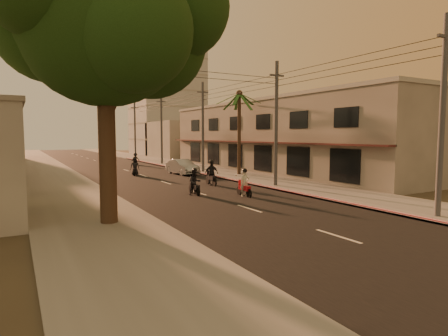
{
  "coord_description": "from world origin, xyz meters",
  "views": [
    {
      "loc": [
        -10.34,
        -13.77,
        3.75
      ],
      "look_at": [
        1.28,
        6.92,
        1.67
      ],
      "focal_mm": 30.0,
      "sensor_mm": 36.0,
      "label": 1
    }
  ],
  "objects_px": {
    "scooter_mid_a": "(195,183)",
    "parked_car": "(182,167)",
    "scooter_red": "(244,184)",
    "scooter_far_a": "(135,167)",
    "broadleaf_tree": "(113,19)",
    "palm_tree": "(239,98)",
    "scooter_mid_b": "(211,174)",
    "scooter_far_b": "(135,159)"
  },
  "relations": [
    {
      "from": "scooter_mid_a",
      "to": "parked_car",
      "type": "height_order",
      "value": "scooter_mid_a"
    },
    {
      "from": "scooter_red",
      "to": "scooter_far_a",
      "type": "height_order",
      "value": "scooter_far_a"
    },
    {
      "from": "broadleaf_tree",
      "to": "palm_tree",
      "type": "distance_m",
      "value": 20.18
    },
    {
      "from": "palm_tree",
      "to": "parked_car",
      "type": "relative_size",
      "value": 1.81
    },
    {
      "from": "palm_tree",
      "to": "scooter_far_a",
      "type": "relative_size",
      "value": 4.62
    },
    {
      "from": "scooter_mid_a",
      "to": "parked_car",
      "type": "bearing_deg",
      "value": 73.81
    },
    {
      "from": "broadleaf_tree",
      "to": "scooter_mid_a",
      "type": "xyz_separation_m",
      "value": [
        6.09,
        5.33,
        -7.7
      ]
    },
    {
      "from": "broadleaf_tree",
      "to": "scooter_far_a",
      "type": "bearing_deg",
      "value": 71.9
    },
    {
      "from": "scooter_mid_b",
      "to": "scooter_far_b",
      "type": "bearing_deg",
      "value": 94.02
    },
    {
      "from": "palm_tree",
      "to": "scooter_mid_b",
      "type": "relative_size",
      "value": 4.17
    },
    {
      "from": "scooter_red",
      "to": "scooter_mid_b",
      "type": "relative_size",
      "value": 0.9
    },
    {
      "from": "scooter_mid_b",
      "to": "scooter_mid_a",
      "type": "bearing_deg",
      "value": -125.36
    },
    {
      "from": "scooter_mid_a",
      "to": "scooter_far_b",
      "type": "height_order",
      "value": "scooter_mid_a"
    },
    {
      "from": "broadleaf_tree",
      "to": "scooter_mid_b",
      "type": "distance_m",
      "value": 14.76
    },
    {
      "from": "scooter_red",
      "to": "scooter_mid_a",
      "type": "xyz_separation_m",
      "value": [
        -2.41,
        2.04,
        0.01
      ]
    },
    {
      "from": "parked_car",
      "to": "scooter_mid_a",
      "type": "bearing_deg",
      "value": -113.82
    },
    {
      "from": "scooter_mid_a",
      "to": "scooter_mid_b",
      "type": "distance_m",
      "value": 4.59
    },
    {
      "from": "scooter_red",
      "to": "broadleaf_tree",
      "type": "bearing_deg",
      "value": -155.18
    },
    {
      "from": "parked_car",
      "to": "broadleaf_tree",
      "type": "bearing_deg",
      "value": -125.29
    },
    {
      "from": "scooter_red",
      "to": "scooter_far_a",
      "type": "relative_size",
      "value": 1.0
    },
    {
      "from": "parked_car",
      "to": "scooter_red",
      "type": "bearing_deg",
      "value": -101.58
    },
    {
      "from": "scooter_mid_b",
      "to": "scooter_far_b",
      "type": "xyz_separation_m",
      "value": [
        0.49,
        21.77,
        -0.13
      ]
    },
    {
      "from": "scooter_mid_a",
      "to": "scooter_far_a",
      "type": "height_order",
      "value": "scooter_far_a"
    },
    {
      "from": "broadleaf_tree",
      "to": "scooter_mid_b",
      "type": "xyz_separation_m",
      "value": [
        9.08,
        8.81,
        -7.61
      ]
    },
    {
      "from": "scooter_mid_a",
      "to": "scooter_far_b",
      "type": "bearing_deg",
      "value": 85.38
    },
    {
      "from": "palm_tree",
      "to": "scooter_far_a",
      "type": "xyz_separation_m",
      "value": [
        -8.59,
        4.57,
        -6.34
      ]
    },
    {
      "from": "palm_tree",
      "to": "scooter_mid_a",
      "type": "relative_size",
      "value": 4.7
    },
    {
      "from": "scooter_far_b",
      "to": "scooter_red",
      "type": "bearing_deg",
      "value": -84.18
    },
    {
      "from": "palm_tree",
      "to": "parked_car",
      "type": "height_order",
      "value": "palm_tree"
    },
    {
      "from": "palm_tree",
      "to": "scooter_red",
      "type": "xyz_separation_m",
      "value": [
        -6.11,
        -10.56,
        -6.39
      ]
    },
    {
      "from": "palm_tree",
      "to": "scooter_mid_a",
      "type": "height_order",
      "value": "palm_tree"
    },
    {
      "from": "scooter_mid_a",
      "to": "scooter_mid_b",
      "type": "height_order",
      "value": "scooter_mid_b"
    },
    {
      "from": "palm_tree",
      "to": "scooter_mid_b",
      "type": "xyz_separation_m",
      "value": [
        -5.53,
        -5.04,
        -6.28
      ]
    },
    {
      "from": "broadleaf_tree",
      "to": "scooter_red",
      "type": "height_order",
      "value": "broadleaf_tree"
    },
    {
      "from": "broadleaf_tree",
      "to": "parked_car",
      "type": "distance_m",
      "value": 21.4
    },
    {
      "from": "broadleaf_tree",
      "to": "scooter_far_b",
      "type": "xyz_separation_m",
      "value": [
        9.57,
        30.58,
        -7.74
      ]
    },
    {
      "from": "broadleaf_tree",
      "to": "scooter_far_a",
      "type": "relative_size",
      "value": 6.82
    },
    {
      "from": "palm_tree",
      "to": "scooter_mid_b",
      "type": "distance_m",
      "value": 9.77
    },
    {
      "from": "scooter_far_a",
      "to": "parked_car",
      "type": "bearing_deg",
      "value": 1.73
    },
    {
      "from": "scooter_red",
      "to": "scooter_mid_b",
      "type": "distance_m",
      "value": 5.55
    },
    {
      "from": "scooter_far_a",
      "to": "scooter_far_b",
      "type": "height_order",
      "value": "scooter_far_a"
    },
    {
      "from": "broadleaf_tree",
      "to": "scooter_mid_a",
      "type": "distance_m",
      "value": 11.17
    }
  ]
}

